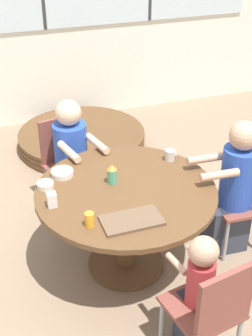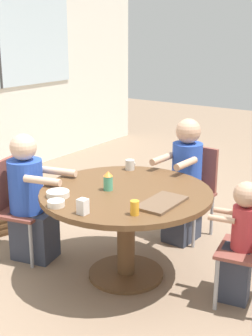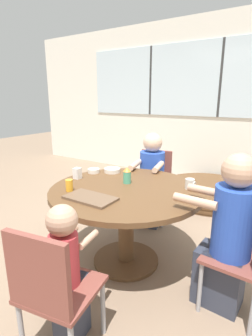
{
  "view_description": "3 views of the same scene",
  "coord_description": "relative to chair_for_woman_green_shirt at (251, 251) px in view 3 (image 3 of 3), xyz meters",
  "views": [
    {
      "loc": [
        -0.92,
        -2.64,
        2.6
      ],
      "look_at": [
        0.0,
        0.0,
        0.9
      ],
      "focal_mm": 50.0,
      "sensor_mm": 36.0,
      "label": 1
    },
    {
      "loc": [
        -2.75,
        -1.9,
        1.92
      ],
      "look_at": [
        0.0,
        0.0,
        0.9
      ],
      "focal_mm": 50.0,
      "sensor_mm": 36.0,
      "label": 2
    },
    {
      "loc": [
        1.17,
        -1.79,
        1.48
      ],
      "look_at": [
        0.0,
        0.0,
        0.9
      ],
      "focal_mm": 28.0,
      "sensor_mm": 36.0,
      "label": 3
    }
  ],
  "objects": [
    {
      "name": "wall_back_with_windows",
      "position": [
        -1.03,
        2.94,
        0.93
      ],
      "size": [
        8.4,
        0.08,
        2.8
      ],
      "color": "white",
      "rests_on": "ground_plane"
    },
    {
      "name": "chair_for_toddler",
      "position": [
        -0.85,
        -0.96,
        0.0
      ],
      "size": [
        0.46,
        0.46,
        0.84
      ],
      "rotation": [
        0.0,
        0.0,
        0.18
      ],
      "color": "brown",
      "rests_on": "ground_plane"
    },
    {
      "name": "coffee_mug",
      "position": [
        -0.56,
        0.34,
        0.27
      ],
      "size": [
        0.09,
        0.08,
        0.09
      ],
      "color": "beige",
      "rests_on": "dining_table"
    },
    {
      "name": "bowl_white_shallow",
      "position": [
        -1.57,
        0.28,
        0.24
      ],
      "size": [
        0.12,
        0.12,
        0.04
      ],
      "color": "silver",
      "rests_on": "dining_table"
    },
    {
      "name": "sippy_cup",
      "position": [
        -1.1,
        0.18,
        0.3
      ],
      "size": [
        0.07,
        0.07,
        0.15
      ],
      "color": "#4CA57F",
      "rests_on": "dining_table"
    },
    {
      "name": "folded_table_stack",
      "position": [
        -0.86,
        2.1,
        -0.41
      ],
      "size": [
        1.44,
        1.44,
        0.18
      ],
      "color": "brown",
      "rests_on": "ground_plane"
    },
    {
      "name": "chair_for_woman_green_shirt",
      "position": [
        0.0,
        0.0,
        0.0
      ],
      "size": [
        0.42,
        0.42,
        0.84
      ],
      "rotation": [
        0.0,
        0.0,
        1.51
      ],
      "color": "brown",
      "rests_on": "ground_plane"
    },
    {
      "name": "juice_glass",
      "position": [
        -1.39,
        -0.26,
        0.27
      ],
      "size": [
        0.06,
        0.06,
        0.1
      ],
      "color": "gold",
      "rests_on": "dining_table"
    },
    {
      "name": "ground_plane",
      "position": [
        -1.03,
        0.06,
        -0.5
      ],
      "size": [
        16.0,
        16.0,
        0.0
      ],
      "primitive_type": "plane",
      "color": "#8C725B"
    },
    {
      "name": "bowl_cereal",
      "position": [
        -1.42,
        0.4,
        0.24
      ],
      "size": [
        0.17,
        0.17,
        0.04
      ],
      "color": "silver",
      "rests_on": "dining_table"
    },
    {
      "name": "food_tray_dark",
      "position": [
        -1.12,
        -0.31,
        0.23
      ],
      "size": [
        0.4,
        0.22,
        0.02
      ],
      "color": "brown",
      "rests_on": "dining_table"
    },
    {
      "name": "person_man_blue_shirt",
      "position": [
        -1.23,
        0.9,
        0.0
      ],
      "size": [
        0.4,
        0.57,
        1.09
      ],
      "rotation": [
        0.0,
        0.0,
        -2.91
      ],
      "color": "#333847",
      "rests_on": "ground_plane"
    },
    {
      "name": "person_woman_green_shirt",
      "position": [
        -0.16,
        0.01,
        0.04
      ],
      "size": [
        0.52,
        0.32,
        1.14
      ],
      "rotation": [
        0.0,
        0.0,
        1.51
      ],
      "color": "#333847",
      "rests_on": "ground_plane"
    },
    {
      "name": "dining_table",
      "position": [
        -1.03,
        0.06,
        0.07
      ],
      "size": [
        1.32,
        1.32,
        0.72
      ],
      "color": "brown",
      "rests_on": "ground_plane"
    },
    {
      "name": "person_toddler",
      "position": [
        -0.88,
        -0.81,
        -0.04
      ],
      "size": [
        0.22,
        0.34,
        0.92
      ],
      "rotation": [
        0.0,
        0.0,
        0.18
      ],
      "color": "#333847",
      "rests_on": "ground_plane"
    },
    {
      "name": "chair_for_man_blue_shirt",
      "position": [
        -1.26,
        1.06,
        0.0
      ],
      "size": [
        0.48,
        0.48,
        0.84
      ],
      "rotation": [
        0.0,
        0.0,
        -2.91
      ],
      "color": "brown",
      "rests_on": "ground_plane"
    },
    {
      "name": "milk_carton_small",
      "position": [
        -1.57,
        0.03,
        0.28
      ],
      "size": [
        0.06,
        0.06,
        0.11
      ],
      "color": "silver",
      "rests_on": "dining_table"
    }
  ]
}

